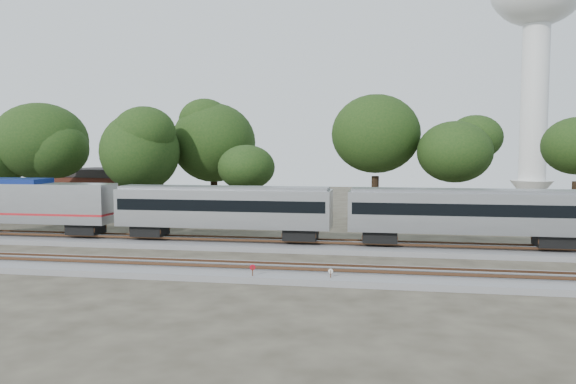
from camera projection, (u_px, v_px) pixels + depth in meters
The scene contains 14 objects.
ground at pixel (254, 262), 40.10m from camera, with size 160.00×160.00×0.00m, color #383328.
track_far at pixel (270, 245), 45.99m from camera, with size 160.00×5.00×0.73m.
track_near at pixel (240, 271), 36.16m from camera, with size 160.00×5.00×0.73m.
switch_stand_red at pixel (253, 271), 33.89m from camera, with size 0.34×0.15×1.10m.
switch_stand_white at pixel (331, 274), 33.46m from camera, with size 0.29×0.11×0.94m.
switch_lever at pixel (357, 283), 33.06m from camera, with size 0.50×0.30×0.30m, color #512D19.
water_tower at pixel (537, 14), 76.65m from camera, with size 12.86×12.86×35.60m.
brick_building at pixel (110, 189), 73.17m from camera, with size 12.81×10.23×5.48m.
tree_1 at pixel (41, 141), 60.73m from camera, with size 9.02×9.02×12.72m.
tree_2 at pixel (140, 152), 57.08m from camera, with size 7.90×7.90×11.14m.
tree_3 at pixel (214, 143), 62.49m from camera, with size 8.88×8.88×12.52m.
tree_4 at pixel (246, 168), 56.34m from camera, with size 6.29×6.29×8.87m.
tree_5 at pixel (376, 134), 58.90m from camera, with size 9.78×9.78×13.78m.
tree_6 at pixel (455, 152), 55.21m from camera, with size 7.88×7.88×11.10m.
Camera 1 is at (9.01, -38.63, 8.10)m, focal length 35.00 mm.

